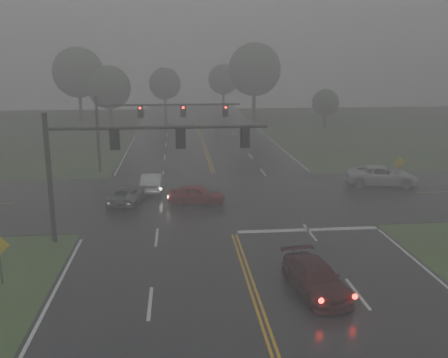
{
  "coord_description": "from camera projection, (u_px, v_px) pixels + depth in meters",
  "views": [
    {
      "loc": [
        -3.23,
        -13.36,
        10.02
      ],
      "look_at": [
        -0.41,
        16.0,
        2.9
      ],
      "focal_mm": 40.0,
      "sensor_mm": 36.0,
      "label": 1
    }
  ],
  "objects": [
    {
      "name": "tree_nw_b",
      "position": [
        78.0,
        72.0,
        80.39
      ],
      "size": [
        8.15,
        8.15,
        11.97
      ],
      "color": "#2F261E",
      "rests_on": "ground"
    },
    {
      "name": "sedan_red",
      "position": [
        197.0,
        204.0,
        35.34
      ],
      "size": [
        4.26,
        2.37,
        1.37
      ],
      "primitive_type": "imported",
      "rotation": [
        0.0,
        0.0,
        1.38
      ],
      "color": "maroon",
      "rests_on": "ground"
    },
    {
      "name": "cross_street",
      "position": [
        222.0,
        198.0,
        36.87
      ],
      "size": [
        120.0,
        14.0,
        0.02
      ],
      "primitive_type": "cube",
      "color": "black",
      "rests_on": "ground"
    },
    {
      "name": "tree_n_mid",
      "position": [
        165.0,
        84.0,
        90.6
      ],
      "size": [
        5.79,
        5.79,
        8.51
      ],
      "color": "#2F261E",
      "rests_on": "ground"
    },
    {
      "name": "stop_bar",
      "position": [
        308.0,
        230.0,
        29.93
      ],
      "size": [
        8.5,
        0.5,
        0.01
      ],
      "primitive_type": "cube",
      "color": "silver",
      "rests_on": "ground"
    },
    {
      "name": "tree_ne_a",
      "position": [
        254.0,
        70.0,
        80.94
      ],
      "size": [
        8.6,
        8.6,
        12.64
      ],
      "color": "#2F261E",
      "rests_on": "ground"
    },
    {
      "name": "signal_gantry_far",
      "position": [
        143.0,
        119.0,
        44.43
      ],
      "size": [
        12.84,
        0.35,
        6.85
      ],
      "color": "black",
      "rests_on": "ground"
    },
    {
      "name": "sedan_silver",
      "position": [
        153.0,
        191.0,
        38.74
      ],
      "size": [
        1.75,
        4.43,
        1.44
      ],
      "primitive_type": "imported",
      "rotation": [
        0.0,
        0.0,
        3.09
      ],
      "color": "silver",
      "rests_on": "ground"
    },
    {
      "name": "sign_diamond_east",
      "position": [
        399.0,
        166.0,
        40.3
      ],
      "size": [
        0.98,
        0.1,
        2.35
      ],
      "rotation": [
        0.0,
        0.0,
        0.05
      ],
      "color": "black",
      "rests_on": "ground"
    },
    {
      "name": "car_grey",
      "position": [
        127.0,
        203.0,
        35.56
      ],
      "size": [
        2.78,
        4.72,
        1.23
      ],
      "primitive_type": "imported",
      "rotation": [
        0.0,
        0.0,
        2.97
      ],
      "color": "#57595E",
      "rests_on": "ground"
    },
    {
      "name": "tree_nw_a",
      "position": [
        109.0,
        88.0,
        71.68
      ],
      "size": [
        6.2,
        6.2,
        9.1
      ],
      "color": "#2F261E",
      "rests_on": "ground"
    },
    {
      "name": "tree_n_far",
      "position": [
        223.0,
        80.0,
        101.24
      ],
      "size": [
        6.13,
        6.13,
        9.0
      ],
      "color": "#2F261E",
      "rests_on": "ground"
    },
    {
      "name": "sedan_maroon",
      "position": [
        315.0,
        292.0,
        21.99
      ],
      "size": [
        2.54,
        4.86,
        1.35
      ],
      "primitive_type": "imported",
      "rotation": [
        0.0,
        0.0,
        0.14
      ],
      "color": "#390A0F",
      "rests_on": "ground"
    },
    {
      "name": "pickup_white",
      "position": [
        381.0,
        185.0,
        40.65
      ],
      "size": [
        6.04,
        3.51,
        1.58
      ],
      "primitive_type": "imported",
      "rotation": [
        0.0,
        0.0,
        1.41
      ],
      "color": "silver",
      "rests_on": "ground"
    },
    {
      "name": "signal_gantry_near",
      "position": [
        116.0,
        152.0,
        27.26
      ],
      "size": [
        12.12,
        0.32,
        7.23
      ],
      "color": "black",
      "rests_on": "ground"
    },
    {
      "name": "tree_e_near",
      "position": [
        325.0,
        103.0,
        72.46
      ],
      "size": [
        3.93,
        3.93,
        5.78
      ],
      "color": "#2F261E",
      "rests_on": "ground"
    },
    {
      "name": "main_road",
      "position": [
        224.0,
        206.0,
        34.93
      ],
      "size": [
        18.0,
        160.0,
        0.02
      ],
      "primitive_type": "cube",
      "color": "black",
      "rests_on": "ground"
    }
  ]
}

